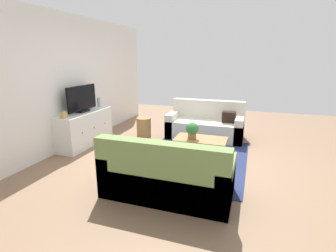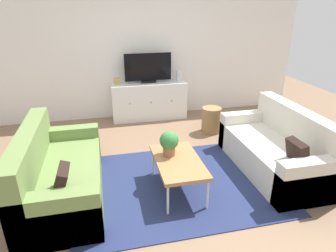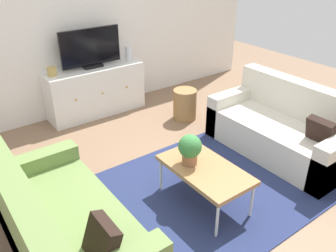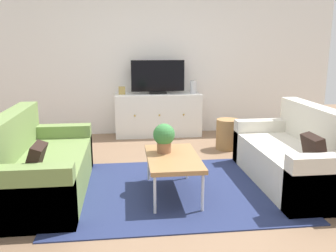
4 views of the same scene
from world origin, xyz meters
name	(u,v)px [view 4 (image 4 of 4)]	position (x,y,z in m)	size (l,w,h in m)	color
ground_plane	(172,185)	(0.00, 0.00, 0.00)	(10.00, 10.00, 0.00)	#84664C
wall_back	(153,56)	(0.00, 2.55, 1.35)	(6.40, 0.12, 2.70)	white
area_rug	(174,189)	(0.00, -0.15, 0.01)	(2.50, 1.90, 0.01)	navy
couch_left_side	(35,169)	(-1.44, -0.10, 0.28)	(0.84, 1.73, 0.86)	olive
couch_right_side	(299,159)	(1.44, -0.10, 0.28)	(0.84, 1.73, 0.86)	beige
coffee_table	(173,159)	(-0.03, -0.28, 0.39)	(0.53, 0.93, 0.42)	#A37547
potted_plant	(164,137)	(-0.10, -0.13, 0.59)	(0.23, 0.23, 0.31)	#936042
tv_console	(158,115)	(0.06, 2.27, 0.36)	(1.45, 0.47, 0.72)	white
flat_screen_tv	(158,77)	(0.06, 2.29, 1.00)	(0.90, 0.16, 0.56)	black
glass_vase	(193,87)	(0.66, 2.27, 0.83)	(0.11, 0.11, 0.22)	silver
mantel_clock	(122,90)	(-0.55, 2.27, 0.79)	(0.11, 0.07, 0.13)	tan
wicker_basket	(227,134)	(1.01, 1.32, 0.23)	(0.34, 0.34, 0.45)	#9E7547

